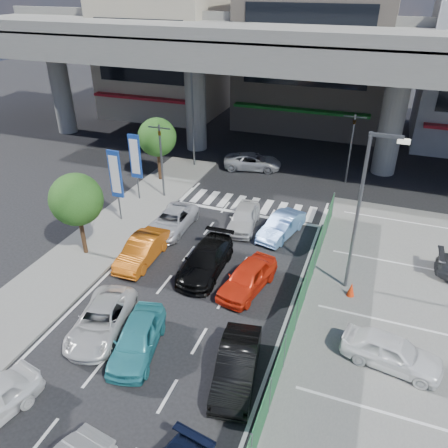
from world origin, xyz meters
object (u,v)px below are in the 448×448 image
at_px(taxi_orange_right, 248,278).
at_px(signboard_far, 135,158).
at_px(taxi_orange_left, 142,250).
at_px(sedan_black_mid, 206,260).
at_px(wagon_silver_front_left, 172,221).
at_px(traffic_cone, 351,289).
at_px(street_lamp_right, 363,202).
at_px(traffic_light_left, 160,143).
at_px(hatch_black_mid_right, 237,366).
at_px(crossing_wagon_silver, 253,161).
at_px(taxi_teal_mid, 137,339).
at_px(kei_truck_front_right, 282,226).
at_px(traffic_light_right, 353,132).
at_px(street_lamp_left, 195,108).
at_px(sedan_white_mid_left, 101,320).
at_px(parked_sedan_white, 392,352).
at_px(sedan_white_front_mid, 244,217).
at_px(signboard_near, 116,176).
at_px(tree_near, 76,200).
at_px(tree_far, 157,137).

bearing_deg(taxi_orange_right, signboard_far, 157.20).
bearing_deg(taxi_orange_left, sedan_black_mid, 3.44).
xyz_separation_m(wagon_silver_front_left, traffic_cone, (10.96, -2.77, -0.19)).
xyz_separation_m(street_lamp_right, signboard_far, (-14.77, 4.99, -1.71)).
height_order(traffic_light_left, hatch_black_mid_right, traffic_light_left).
bearing_deg(hatch_black_mid_right, sedan_black_mid, 112.22).
bearing_deg(sedan_black_mid, crossing_wagon_silver, 95.73).
distance_m(taxi_teal_mid, kei_truck_front_right, 11.63).
distance_m(signboard_far, traffic_cone, 16.18).
xyz_separation_m(traffic_light_left, traffic_cone, (13.52, -6.69, -3.51)).
distance_m(traffic_light_right, hatch_black_mid_right, 20.66).
relative_size(street_lamp_left, sedan_black_mid, 1.68).
bearing_deg(taxi_orange_left, kei_truck_front_right, 38.03).
height_order(street_lamp_left, sedan_white_mid_left, street_lamp_left).
height_order(taxi_orange_left, parked_sedan_white, parked_sedan_white).
bearing_deg(crossing_wagon_silver, traffic_cone, -158.13).
bearing_deg(traffic_light_right, street_lamp_left, -175.17).
xyz_separation_m(street_lamp_right, sedan_black_mid, (-7.23, -1.19, -4.08)).
distance_m(traffic_light_left, sedan_white_front_mid, 7.62).
bearing_deg(sedan_white_front_mid, hatch_black_mid_right, -79.54).
height_order(signboard_near, crossing_wagon_silver, signboard_near).
distance_m(traffic_light_left, wagon_silver_front_left, 5.74).
xyz_separation_m(taxi_teal_mid, hatch_black_mid_right, (4.28, 0.06, -0.01)).
bearing_deg(street_lamp_right, tree_near, -171.97).
bearing_deg(street_lamp_left, traffic_light_right, 4.83).
relative_size(street_lamp_left, signboard_near, 1.70).
height_order(sedan_white_mid_left, kei_truck_front_right, kei_truck_front_right).
bearing_deg(sedan_black_mid, taxi_orange_left, -176.98).
bearing_deg(taxi_teal_mid, traffic_cone, 28.12).
bearing_deg(traffic_light_right, sedan_white_front_mid, -119.53).
xyz_separation_m(traffic_light_left, sedan_black_mid, (6.14, -7.19, -3.25)).
distance_m(sedan_white_mid_left, taxi_orange_left, 5.52).
xyz_separation_m(taxi_teal_mid, taxi_orange_right, (2.99, 5.51, 0.00)).
bearing_deg(traffic_cone, taxi_orange_left, -175.91).
distance_m(traffic_light_right, taxi_orange_right, 15.53).
bearing_deg(taxi_orange_right, sedan_black_mid, 176.26).
bearing_deg(sedan_black_mid, street_lamp_left, 113.91).
bearing_deg(kei_truck_front_right, tree_far, 170.32).
bearing_deg(signboard_far, taxi_orange_right, -34.36).
bearing_deg(sedan_white_mid_left, hatch_black_mid_right, -15.38).
bearing_deg(traffic_cone, sedan_white_mid_left, -147.98).
height_order(signboard_far, wagon_silver_front_left, signboard_far).
xyz_separation_m(sedan_white_mid_left, parked_sedan_white, (11.86, 2.34, 0.11)).
bearing_deg(parked_sedan_white, street_lamp_left, 52.69).
xyz_separation_m(street_lamp_right, wagon_silver_front_left, (-10.81, 2.08, -4.15)).
height_order(hatch_black_mid_right, wagon_silver_front_left, hatch_black_mid_right).
bearing_deg(crossing_wagon_silver, traffic_light_right, -102.50).
bearing_deg(taxi_teal_mid, parked_sedan_white, 3.80).
relative_size(traffic_light_right, wagon_silver_front_left, 1.17).
xyz_separation_m(street_lamp_left, wagon_silver_front_left, (2.69, -9.92, -4.15)).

